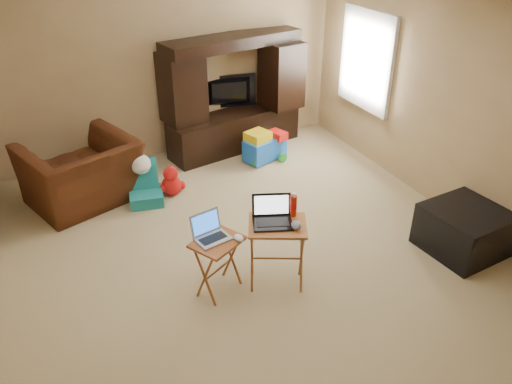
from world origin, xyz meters
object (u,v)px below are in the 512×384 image
mouse_right (296,225)px  plush_toy (171,181)px  mouse_left (239,238)px  laptop_right (273,213)px  entertainment_center (234,95)px  recliner (82,173)px  tray_table_right (277,255)px  push_toy (265,145)px  tray_table_left (218,266)px  child_rocker (145,184)px  laptop_left (212,229)px  ottoman (464,230)px  television (229,93)px  water_bottle (293,206)px

mouse_right → plush_toy: bearing=104.5°
mouse_left → laptop_right: bearing=-8.0°
entertainment_center → recliner: (-2.32, -0.73, -0.44)m
entertainment_center → tray_table_right: 3.27m
push_toy → recliner: bearing=164.5°
laptop_right → tray_table_left: bearing=-172.6°
child_rocker → laptop_left: (0.22, -1.89, 0.43)m
entertainment_center → mouse_right: (-0.71, -3.24, -0.13)m
entertainment_center → laptop_left: (-1.42, -2.96, -0.15)m
mouse_right → ottoman: bearing=-5.7°
laptop_left → entertainment_center: bearing=51.8°
recliner → ottoman: 4.47m
recliner → child_rocker: 0.77m
plush_toy → push_toy: bearing=15.7°
entertainment_center → tray_table_right: entertainment_center is taller
recliner → laptop_left: laptop_left is taller
laptop_left → mouse_left: size_ratio=2.58×
recliner → tray_table_right: (1.48, -2.39, -0.06)m
recliner → push_toy: size_ratio=1.99×
laptop_left → push_toy: bearing=42.7°
tray_table_left → tray_table_right: 0.57m
television → mouse_right: size_ratio=6.12×
ottoman → mouse_left: bearing=171.1°
mouse_left → plush_toy: bearing=92.4°
recliner → tray_table_left: recliner is taller
push_toy → laptop_left: size_ratio=2.06×
television → ottoman: television is taller
plush_toy → water_bottle: bearing=-72.4°
recliner → water_bottle: bearing=105.7°
tray_table_left → laptop_right: size_ratio=1.60×
television → ottoman: (1.24, -3.64, -0.57)m
mouse_right → tray_table_right: bearing=137.3°
entertainment_center → recliner: size_ratio=1.67×
entertainment_center → child_rocker: size_ratio=3.84×
push_toy → water_bottle: bearing=-128.7°
ottoman → tray_table_left: tray_table_left is taller
entertainment_center → ottoman: entertainment_center is taller
tray_table_right → mouse_right: 0.42m
television → push_toy: size_ratio=1.38×
tray_table_left → laptop_left: size_ratio=1.91×
laptop_right → mouse_right: 0.24m
entertainment_center → plush_toy: size_ratio=5.16×
child_rocker → tray_table_right: tray_table_right is taller
tray_table_left → mouse_left: mouse_left is taller
recliner → laptop_left: bearing=91.7°
recliner → tray_table_right: bearing=101.4°
child_rocker → laptop_left: size_ratio=1.78×
entertainment_center → laptop_left: bearing=-127.3°
mouse_left → child_rocker: bearing=102.3°
child_rocker → tray_table_right: (0.80, -2.05, 0.08)m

